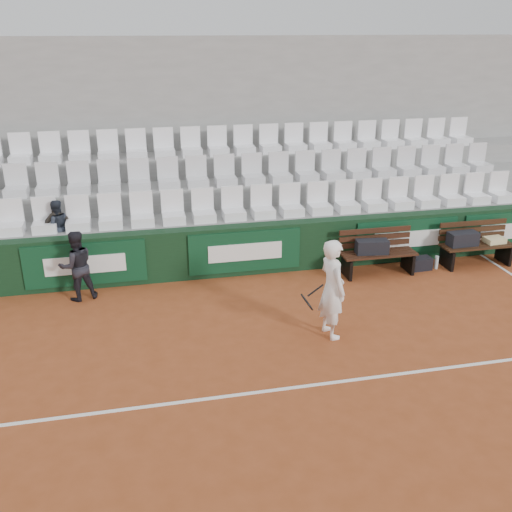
{
  "coord_description": "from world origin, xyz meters",
  "views": [
    {
      "loc": [
        -2.17,
        -6.29,
        4.59
      ],
      "look_at": [
        -0.29,
        2.4,
        1.0
      ],
      "focal_mm": 40.0,
      "sensor_mm": 36.0,
      "label": 1
    }
  ],
  "objects": [
    {
      "name": "tennis_player",
      "position": [
        0.68,
        1.29,
        0.81
      ],
      "size": [
        0.74,
        0.65,
        1.62
      ],
      "color": "white",
      "rests_on": "ground"
    },
    {
      "name": "grandstand_tier_mid",
      "position": [
        0.0,
        5.58,
        0.72
      ],
      "size": [
        18.0,
        0.95,
        1.45
      ],
      "primitive_type": "cube",
      "color": "gray",
      "rests_on": "ground"
    },
    {
      "name": "back_barrier",
      "position": [
        0.07,
        3.99,
        0.5
      ],
      "size": [
        18.0,
        0.34,
        1.0
      ],
      "color": "black",
      "rests_on": "ground"
    },
    {
      "name": "court_baseline",
      "position": [
        0.0,
        0.0,
        0.0
      ],
      "size": [
        18.0,
        0.06,
        0.01
      ],
      "primitive_type": "cube",
      "color": "white",
      "rests_on": "ground"
    },
    {
      "name": "spectator_b",
      "position": [
        -3.69,
        4.5,
        1.5
      ],
      "size": [
        0.63,
        0.46,
        1.0
      ],
      "primitive_type": "imported",
      "rotation": [
        0.0,
        0.0,
        3.57
      ],
      "color": "#35302A",
      "rests_on": "grandstand_tier_front"
    },
    {
      "name": "sports_bag_ground",
      "position": [
        3.34,
        3.41,
        0.13
      ],
      "size": [
        0.44,
        0.28,
        0.26
      ],
      "primitive_type": "cube",
      "rotation": [
        0.0,
        0.0,
        0.06
      ],
      "color": "black",
      "rests_on": "ground"
    },
    {
      "name": "bench_left",
      "position": [
        2.4,
        3.39,
        0.23
      ],
      "size": [
        1.5,
        0.56,
        0.45
      ],
      "primitive_type": "cube",
      "color": "#371C10",
      "rests_on": "ground"
    },
    {
      "name": "grandstand_tier_back",
      "position": [
        0.0,
        6.53,
        0.95
      ],
      "size": [
        18.0,
        0.95,
        1.9
      ],
      "primitive_type": "cube",
      "color": "gray",
      "rests_on": "ground"
    },
    {
      "name": "ball_kid",
      "position": [
        -3.32,
        3.48,
        0.65
      ],
      "size": [
        0.75,
        0.66,
        1.29
      ],
      "primitive_type": "imported",
      "rotation": [
        0.0,
        0.0,
        3.45
      ],
      "color": "black",
      "rests_on": "ground"
    },
    {
      "name": "spectator_c",
      "position": [
        -3.7,
        4.5,
        1.52
      ],
      "size": [
        0.58,
        0.5,
        1.03
      ],
      "primitive_type": "imported",
      "rotation": [
        0.0,
        0.0,
        3.38
      ],
      "color": "#202530",
      "rests_on": "grandstand_tier_front"
    },
    {
      "name": "towel",
      "position": [
        4.96,
        3.42,
        0.51
      ],
      "size": [
        0.42,
        0.31,
        0.11
      ],
      "primitive_type": "cube",
      "rotation": [
        0.0,
        0.0,
        0.07
      ],
      "color": "beige",
      "rests_on": "bench_right"
    },
    {
      "name": "grandstand_tier_front",
      "position": [
        0.0,
        4.62,
        0.5
      ],
      "size": [
        18.0,
        0.95,
        1.0
      ],
      "primitive_type": "cube",
      "color": "gray",
      "rests_on": "ground"
    },
    {
      "name": "seat_row_mid",
      "position": [
        0.0,
        5.4,
        1.77
      ],
      "size": [
        11.9,
        0.44,
        0.63
      ],
      "primitive_type": "cube",
      "color": "silver",
      "rests_on": "grandstand_tier_mid"
    },
    {
      "name": "seat_row_front",
      "position": [
        0.0,
        4.45,
        1.31
      ],
      "size": [
        11.9,
        0.44,
        0.63
      ],
      "primitive_type": "cube",
      "color": "white",
      "rests_on": "grandstand_tier_front"
    },
    {
      "name": "sports_bag_left",
      "position": [
        2.25,
        3.4,
        0.58
      ],
      "size": [
        0.66,
        0.34,
        0.27
      ],
      "primitive_type": "cube",
      "rotation": [
        0.0,
        0.0,
        -0.12
      ],
      "color": "black",
      "rests_on": "bench_left"
    },
    {
      "name": "grandstand_rear_wall",
      "position": [
        0.0,
        7.15,
        2.2
      ],
      "size": [
        18.0,
        0.3,
        4.4
      ],
      "primitive_type": "cube",
      "color": "#959592",
      "rests_on": "ground"
    },
    {
      "name": "seat_row_back",
      "position": [
        0.0,
        6.35,
        2.21
      ],
      "size": [
        11.9,
        0.44,
        0.63
      ],
      "primitive_type": "cube",
      "color": "white",
      "rests_on": "grandstand_tier_back"
    },
    {
      "name": "water_bottle_far",
      "position": [
        3.68,
        3.38,
        0.14
      ],
      "size": [
        0.08,
        0.08,
        0.27
      ],
      "primitive_type": "cylinder",
      "color": "silver",
      "rests_on": "ground"
    },
    {
      "name": "bench_right",
      "position": [
        4.56,
        3.39,
        0.23
      ],
      "size": [
        1.5,
        0.56,
        0.45
      ],
      "primitive_type": "cube",
      "color": "#351D0F",
      "rests_on": "ground"
    },
    {
      "name": "sports_bag_right",
      "position": [
        4.22,
        3.42,
        0.59
      ],
      "size": [
        0.61,
        0.3,
        0.28
      ],
      "primitive_type": "cube",
      "rotation": [
        0.0,
        0.0,
        0.04
      ],
      "color": "black",
      "rests_on": "bench_right"
    },
    {
      "name": "water_bottle_near",
      "position": [
        1.53,
        3.27,
        0.12
      ],
      "size": [
        0.07,
        0.07,
        0.23
      ],
      "primitive_type": "cylinder",
      "color": "silver",
      "rests_on": "ground"
    },
    {
      "name": "ground",
      "position": [
        0.0,
        0.0,
        0.0
      ],
      "size": [
        80.0,
        80.0,
        0.0
      ],
      "primitive_type": "plane",
      "color": "#964521",
      "rests_on": "ground"
    }
  ]
}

